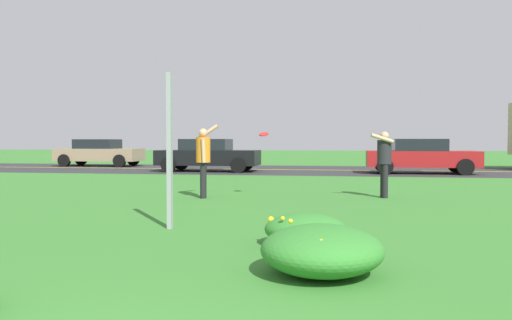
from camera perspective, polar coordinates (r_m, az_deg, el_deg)
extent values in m
plane|color=#387A2D|center=(13.19, 2.63, -3.86)|extent=(120.00, 120.00, 0.00)
cube|color=#2D2D30|center=(24.50, 5.87, -1.09)|extent=(120.00, 8.22, 0.01)
cube|color=yellow|center=(24.50, 5.87, -1.08)|extent=(120.00, 0.16, 0.00)
ellipsoid|color=#337F2D|center=(6.90, 5.44, -7.58)|extent=(1.08, 0.95, 0.42)
sphere|color=yellow|center=(6.61, 8.05, -7.36)|extent=(0.06, 0.06, 0.06)
sphere|color=yellow|center=(7.35, 3.61, -6.60)|extent=(0.07, 0.07, 0.07)
sphere|color=yellow|center=(6.60, 2.93, -6.40)|extent=(0.06, 0.06, 0.06)
sphere|color=yellow|center=(6.88, 3.13, -7.09)|extent=(0.07, 0.07, 0.07)
sphere|color=yellow|center=(6.91, 1.65, -6.54)|extent=(0.08, 0.08, 0.08)
ellipsoid|color=#337F2D|center=(5.46, 7.24, -9.73)|extent=(1.26, 1.36, 0.51)
sphere|color=yellow|center=(5.77, 9.40, -7.40)|extent=(0.05, 0.05, 0.05)
sphere|color=yellow|center=(5.08, 10.41, -10.08)|extent=(0.07, 0.07, 0.07)
sphere|color=yellow|center=(5.55, 10.38, -8.49)|extent=(0.08, 0.08, 0.08)
sphere|color=yellow|center=(5.31, 1.89, -9.48)|extent=(0.08, 0.08, 0.08)
sphere|color=yellow|center=(5.75, 3.80, -6.70)|extent=(0.05, 0.05, 0.05)
sphere|color=yellow|center=(5.00, 7.16, -8.96)|extent=(0.07, 0.07, 0.07)
cube|color=#93969B|center=(8.20, -9.45, 0.99)|extent=(0.07, 0.10, 2.43)
cylinder|color=orange|center=(12.50, -5.80, 1.13)|extent=(0.34, 0.34, 0.61)
sphere|color=tan|center=(12.50, -5.81, 2.97)|extent=(0.21, 0.21, 0.21)
cylinder|color=black|center=(12.62, -5.76, -2.19)|extent=(0.14, 0.14, 0.86)
cylinder|color=black|center=(12.45, -5.82, -2.25)|extent=(0.14, 0.14, 0.86)
cylinder|color=tan|center=(12.69, -5.31, 3.05)|extent=(0.53, 0.18, 0.39)
cylinder|color=tan|center=(12.30, -5.78, 1.03)|extent=(0.13, 0.11, 0.57)
cylinder|color=#232328|center=(12.88, 13.88, 0.85)|extent=(0.34, 0.34, 0.58)
sphere|color=tan|center=(12.87, 13.89, 2.58)|extent=(0.21, 0.21, 0.21)
cylinder|color=black|center=(12.83, 13.95, -2.26)|extent=(0.14, 0.14, 0.81)
cylinder|color=black|center=(12.99, 13.75, -2.20)|extent=(0.14, 0.14, 0.81)
cylinder|color=tan|center=(12.66, 13.66, 2.32)|extent=(0.55, 0.19, 0.25)
cylinder|color=tan|center=(13.06, 13.57, 0.79)|extent=(0.12, 0.11, 0.55)
cylinder|color=red|center=(12.71, 0.86, 2.86)|extent=(0.25, 0.24, 0.12)
torus|color=red|center=(12.71, 0.86, 2.83)|extent=(0.25, 0.24, 0.12)
cube|color=#937F60|center=(29.31, -16.77, 0.56)|extent=(4.50, 1.82, 0.66)
cube|color=black|center=(29.35, -16.95, 1.68)|extent=(2.10, 1.64, 0.52)
cylinder|color=black|center=(29.49, -13.29, 0.04)|extent=(0.66, 0.22, 0.66)
cylinder|color=black|center=(27.86, -14.72, -0.09)|extent=(0.66, 0.22, 0.66)
cylinder|color=black|center=(30.82, -18.61, 0.07)|extent=(0.66, 0.22, 0.66)
cylinder|color=black|center=(29.27, -20.25, -0.05)|extent=(0.66, 0.22, 0.66)
cube|color=black|center=(23.35, -5.24, 0.27)|extent=(4.50, 1.82, 0.66)
cube|color=black|center=(23.36, -5.48, 1.67)|extent=(2.10, 1.64, 0.52)
cylinder|color=black|center=(23.88, -1.09, -0.38)|extent=(0.66, 0.22, 0.66)
cylinder|color=black|center=(22.14, -1.95, -0.58)|extent=(0.66, 0.22, 0.66)
cylinder|color=black|center=(24.65, -8.19, -0.32)|extent=(0.66, 0.22, 0.66)
cylinder|color=black|center=(22.96, -9.55, -0.51)|extent=(0.66, 0.22, 0.66)
cube|color=maroon|center=(22.80, 17.68, 0.13)|extent=(4.50, 1.82, 0.66)
cube|color=black|center=(22.77, 17.44, 1.57)|extent=(2.10, 1.64, 0.52)
cylinder|color=black|center=(23.95, 21.04, -0.51)|extent=(0.66, 0.22, 0.66)
cylinder|color=black|center=(22.21, 21.95, -0.72)|extent=(0.66, 0.22, 0.66)
cylinder|color=black|center=(23.53, 13.62, -0.48)|extent=(0.66, 0.22, 0.66)
cylinder|color=black|center=(21.76, 13.95, -0.69)|extent=(0.66, 0.22, 0.66)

